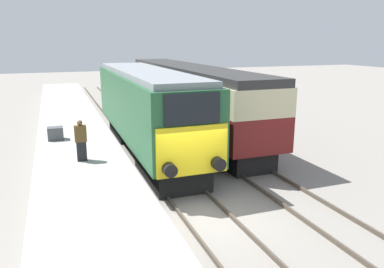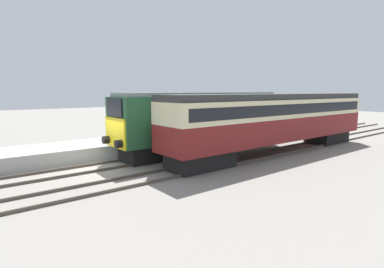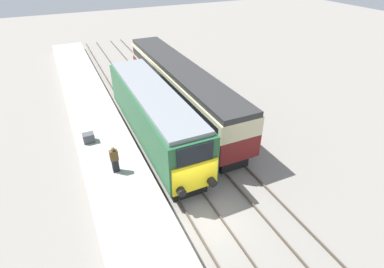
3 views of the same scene
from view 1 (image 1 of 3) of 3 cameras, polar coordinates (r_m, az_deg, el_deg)
ground_plane at (r=11.98m, az=1.98°, el=-12.46°), size 120.00×120.00×0.00m
platform_left at (r=18.59m, az=-17.14°, el=-1.98°), size 3.50×50.00×0.84m
rails_near_track at (r=16.34m, az=-4.71°, el=-4.85°), size 1.51×60.00×0.14m
rails_far_track at (r=17.50m, az=6.08°, el=-3.59°), size 1.50×60.00×0.14m
locomotive at (r=18.06m, az=-6.92°, el=3.97°), size 2.70×12.99×4.03m
passenger_carriage at (r=22.44m, az=-0.64°, el=6.44°), size 2.75×17.62×3.93m
person_on_platform at (r=14.91m, az=-16.57°, el=-1.00°), size 0.44×0.26×1.60m
luggage_crate at (r=18.60m, az=-20.09°, el=0.08°), size 0.70×0.56×0.60m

